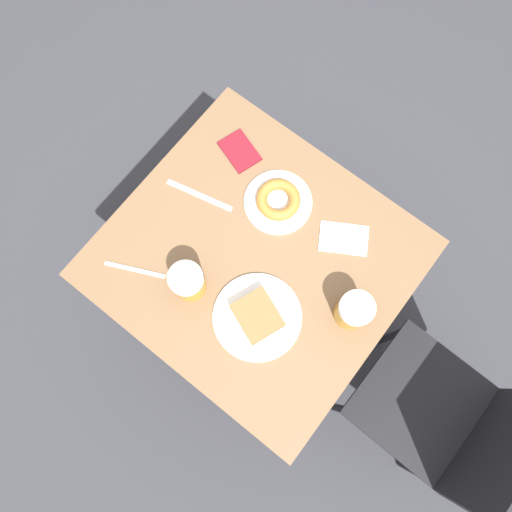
{
  "coord_description": "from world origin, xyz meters",
  "views": [
    {
      "loc": [
        0.29,
        0.22,
        2.17
      ],
      "look_at": [
        0.0,
        0.0,
        0.78
      ],
      "focal_mm": 35.0,
      "sensor_mm": 36.0,
      "label": 1
    }
  ],
  "objects": [
    {
      "name": "chair",
      "position": [
        -0.01,
        0.8,
        0.53
      ],
      "size": [
        0.41,
        0.41,
        0.89
      ],
      "rotation": [
        0.0,
        0.0,
        -0.02
      ],
      "color": "black",
      "rests_on": "ground_plane"
    },
    {
      "name": "plate_with_donut",
      "position": [
        -0.18,
        -0.05,
        0.77
      ],
      "size": [
        0.21,
        0.21,
        0.04
      ],
      "color": "white",
      "rests_on": "table"
    },
    {
      "name": "table",
      "position": [
        0.0,
        0.0,
        0.68
      ],
      "size": [
        0.79,
        0.85,
        0.76
      ],
      "color": "brown",
      "rests_on": "ground_plane"
    },
    {
      "name": "ground_plane",
      "position": [
        0.0,
        0.0,
        0.0
      ],
      "size": [
        8.0,
        8.0,
        0.0
      ],
      "primitive_type": "plane",
      "color": "#333338"
    },
    {
      "name": "beer_mug_center",
      "position": [
        0.18,
        -0.1,
        0.82
      ],
      "size": [
        0.1,
        0.1,
        0.12
      ],
      "color": "#C68C23",
      "rests_on": "table"
    },
    {
      "name": "fork",
      "position": [
        0.25,
        -0.26,
        0.76
      ],
      "size": [
        0.09,
        0.17,
        0.0
      ],
      "rotation": [
        0.0,
        0.0,
        0.43
      ],
      "color": "silver",
      "rests_on": "table"
    },
    {
      "name": "napkin_folded",
      "position": [
        -0.21,
        0.17,
        0.76
      ],
      "size": [
        0.15,
        0.17,
        0.0
      ],
      "rotation": [
        0.0,
        0.0,
        2.1
      ],
      "color": "white",
      "rests_on": "table"
    },
    {
      "name": "plate_with_cake",
      "position": [
        0.14,
        0.11,
        0.77
      ],
      "size": [
        0.25,
        0.25,
        0.05
      ],
      "color": "white",
      "rests_on": "table"
    },
    {
      "name": "knife",
      "position": [
        -0.05,
        -0.26,
        0.76
      ],
      "size": [
        0.06,
        0.22,
        0.0
      ],
      "rotation": [
        0.0,
        0.0,
        0.23
      ],
      "color": "silver",
      "rests_on": "table"
    },
    {
      "name": "beer_mug_left",
      "position": [
        -0.03,
        0.31,
        0.82
      ],
      "size": [
        0.1,
        0.1,
        0.12
      ],
      "color": "#C68C23",
      "rests_on": "table"
    },
    {
      "name": "passport_near_edge",
      "position": [
        -0.24,
        -0.25,
        0.76
      ],
      "size": [
        0.12,
        0.15,
        0.01
      ],
      "rotation": [
        0.0,
        0.0,
        5.96
      ],
      "color": "maroon",
      "rests_on": "table"
    }
  ]
}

